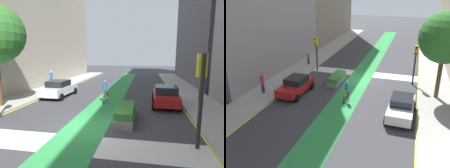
# 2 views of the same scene
# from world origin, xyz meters

# --- Properties ---
(ground_plane) EXTENTS (120.00, 120.00, 0.00)m
(ground_plane) POSITION_xyz_m (0.00, 0.00, 0.00)
(ground_plane) COLOR #38383D
(bike_lane_paint) EXTENTS (2.40, 60.00, 0.01)m
(bike_lane_paint) POSITION_xyz_m (0.07, 0.00, 0.00)
(bike_lane_paint) COLOR #2D8C47
(bike_lane_paint) RESTS_ON ground_plane
(crosswalk_band) EXTENTS (12.00, 1.80, 0.01)m
(crosswalk_band) POSITION_xyz_m (0.00, -2.00, 0.00)
(crosswalk_band) COLOR silver
(crosswalk_band) RESTS_ON ground_plane
(curb_stripe_right) EXTENTS (0.16, 60.00, 0.01)m
(curb_stripe_right) POSITION_xyz_m (6.00, 0.00, 0.01)
(curb_stripe_right) COLOR yellow
(curb_stripe_right) RESTS_ON ground_plane
(traffic_signal_near_right) EXTENTS (0.35, 0.52, 3.95)m
(traffic_signal_near_right) POSITION_xyz_m (5.41, -1.28, 2.78)
(traffic_signal_near_right) COLOR black
(traffic_signal_near_right) RESTS_ON ground_plane
(car_red_right_far) EXTENTS (2.15, 4.26, 1.57)m
(car_red_right_far) POSITION_xyz_m (4.77, 5.25, 0.80)
(car_red_right_far) COLOR #A51919
(car_red_right_far) RESTS_ON ground_plane
(car_white_left_far) EXTENTS (2.13, 4.25, 1.57)m
(car_white_left_far) POSITION_xyz_m (-4.75, 6.64, 0.80)
(car_white_left_far) COLOR silver
(car_white_left_far) RESTS_ON ground_plane
(cyclist_in_lane) EXTENTS (0.32, 1.73, 1.86)m
(cyclist_in_lane) POSITION_xyz_m (-0.06, 5.35, 0.97)
(cyclist_in_lane) COLOR black
(cyclist_in_lane) RESTS_ON ground_plane
(pedestrian_sidewalk_left_a) EXTENTS (0.34, 0.34, 1.79)m
(pedestrian_sidewalk_left_a) POSITION_xyz_m (-8.49, 12.08, 1.07)
(pedestrian_sidewalk_left_a) COLOR #262638
(pedestrian_sidewalk_left_a) RESTS_ON sidewalk_left
(pedestrian_sidewalk_right_b) EXTENTS (0.34, 0.34, 1.79)m
(pedestrian_sidewalk_right_b) POSITION_xyz_m (7.59, 6.29, 1.07)
(pedestrian_sidewalk_right_b) COLOR #262638
(pedestrian_sidewalk_right_b) RESTS_ON sidewalk_right
(median_planter) EXTENTS (1.09, 3.44, 0.85)m
(median_planter) POSITION_xyz_m (2.07, 1.45, 0.40)
(median_planter) COLOR slate
(median_planter) RESTS_ON ground_plane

